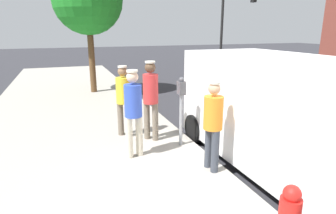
# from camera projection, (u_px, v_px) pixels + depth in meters

# --- Properties ---
(ground_plane) EXTENTS (80.00, 80.00, 0.00)m
(ground_plane) POSITION_uv_depth(u_px,v_px,m) (256.00, 158.00, 6.05)
(ground_plane) COLOR #2D2D33
(sidewalk_slab) EXTENTS (5.00, 32.00, 0.15)m
(sidewalk_slab) POSITION_uv_depth(u_px,v_px,m) (84.00, 185.00, 4.85)
(sidewalk_slab) COLOR #9E998E
(sidewalk_slab) RESTS_ON ground
(parking_meter_near) EXTENTS (0.14, 0.18, 1.52)m
(parking_meter_near) POSITION_uv_depth(u_px,v_px,m) (181.00, 100.00, 6.09)
(parking_meter_near) COLOR gray
(parking_meter_near) RESTS_ON sidewalk_slab
(pedestrian_in_blue) EXTENTS (0.36, 0.34, 1.75)m
(pedestrian_in_blue) POSITION_uv_depth(u_px,v_px,m) (133.00, 108.00, 5.54)
(pedestrian_in_blue) COLOR beige
(pedestrian_in_blue) RESTS_ON sidewalk_slab
(pedestrian_in_red) EXTENTS (0.34, 0.34, 1.81)m
(pedestrian_in_red) POSITION_uv_depth(u_px,v_px,m) (151.00, 95.00, 6.41)
(pedestrian_in_red) COLOR #726656
(pedestrian_in_red) RESTS_ON sidewalk_slab
(pedestrian_in_orange) EXTENTS (0.34, 0.36, 1.64)m
(pedestrian_in_orange) POSITION_uv_depth(u_px,v_px,m) (213.00, 121.00, 5.02)
(pedestrian_in_orange) COLOR #383D47
(pedestrian_in_orange) RESTS_ON sidewalk_slab
(pedestrian_in_yellow) EXTENTS (0.34, 0.34, 1.68)m
(pedestrian_in_yellow) POSITION_uv_depth(u_px,v_px,m) (124.00, 97.00, 6.68)
(pedestrian_in_yellow) COLOR #726656
(pedestrian_in_yellow) RESTS_ON sidewalk_slab
(parked_van) EXTENTS (2.19, 5.23, 2.15)m
(parked_van) POSITION_uv_depth(u_px,v_px,m) (296.00, 115.00, 5.08)
(parked_van) COLOR white
(parked_van) RESTS_ON ground
(traffic_light_corner) EXTENTS (2.48, 0.42, 5.20)m
(traffic_light_corner) POSITION_uv_depth(u_px,v_px,m) (234.00, 14.00, 17.76)
(traffic_light_corner) COLOR black
(traffic_light_corner) RESTS_ON ground
(street_tree) EXTENTS (2.64, 2.64, 4.88)m
(street_tree) POSITION_uv_depth(u_px,v_px,m) (88.00, 0.00, 10.80)
(street_tree) COLOR brown
(street_tree) RESTS_ON sidewalk_slab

